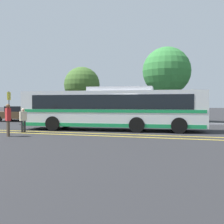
{
  "coord_description": "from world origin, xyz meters",
  "views": [
    {
      "loc": [
        4.27,
        -17.5,
        1.85
      ],
      "look_at": [
        -0.83,
        0.04,
        1.28
      ],
      "focal_mm": 42.0,
      "sensor_mm": 36.0,
      "label": 1
    }
  ],
  "objects_px": {
    "transit_bus": "(112,108)",
    "parked_car_0": "(16,114)",
    "parked_car_2": "(129,116)",
    "pedestrian_1": "(23,119)",
    "tree_1": "(167,71)",
    "pedestrian_0": "(8,118)",
    "parked_car_1": "(65,116)",
    "tree_2": "(82,85)",
    "bus_stop_sign": "(9,106)"
  },
  "relations": [
    {
      "from": "parked_car_0",
      "to": "bus_stop_sign",
      "type": "relative_size",
      "value": 1.63
    },
    {
      "from": "pedestrian_0",
      "to": "tree_1",
      "type": "distance_m",
      "value": 17.11
    },
    {
      "from": "pedestrian_1",
      "to": "tree_1",
      "type": "bearing_deg",
      "value": 5.78
    },
    {
      "from": "parked_car_0",
      "to": "pedestrian_0",
      "type": "relative_size",
      "value": 2.42
    },
    {
      "from": "parked_car_0",
      "to": "pedestrian_0",
      "type": "height_order",
      "value": "pedestrian_0"
    },
    {
      "from": "parked_car_2",
      "to": "parked_car_1",
      "type": "bearing_deg",
      "value": 83.26
    },
    {
      "from": "tree_1",
      "to": "transit_bus",
      "type": "bearing_deg",
      "value": -106.85
    },
    {
      "from": "tree_2",
      "to": "parked_car_2",
      "type": "bearing_deg",
      "value": -40.17
    },
    {
      "from": "pedestrian_0",
      "to": "pedestrian_1",
      "type": "relative_size",
      "value": 1.19
    },
    {
      "from": "parked_car_0",
      "to": "tree_1",
      "type": "relative_size",
      "value": 0.58
    },
    {
      "from": "transit_bus",
      "to": "bus_stop_sign",
      "type": "bearing_deg",
      "value": 100.2
    },
    {
      "from": "parked_car_2",
      "to": "pedestrian_0",
      "type": "bearing_deg",
      "value": 152.72
    },
    {
      "from": "parked_car_2",
      "to": "pedestrian_1",
      "type": "distance_m",
      "value": 10.07
    },
    {
      "from": "parked_car_0",
      "to": "bus_stop_sign",
      "type": "bearing_deg",
      "value": -150.49
    },
    {
      "from": "transit_bus",
      "to": "parked_car_1",
      "type": "distance_m",
      "value": 8.99
    },
    {
      "from": "parked_car_0",
      "to": "pedestrian_1",
      "type": "relative_size",
      "value": 2.87
    },
    {
      "from": "tree_2",
      "to": "tree_1",
      "type": "bearing_deg",
      "value": -11.31
    },
    {
      "from": "parked_car_0",
      "to": "parked_car_1",
      "type": "height_order",
      "value": "parked_car_0"
    },
    {
      "from": "parked_car_1",
      "to": "tree_1",
      "type": "bearing_deg",
      "value": 112.73
    },
    {
      "from": "pedestrian_0",
      "to": "pedestrian_1",
      "type": "distance_m",
      "value": 2.11
    },
    {
      "from": "parked_car_2",
      "to": "pedestrian_1",
      "type": "bearing_deg",
      "value": 145.77
    },
    {
      "from": "transit_bus",
      "to": "pedestrian_0",
      "type": "bearing_deg",
      "value": 132.45
    },
    {
      "from": "parked_car_0",
      "to": "tree_2",
      "type": "height_order",
      "value": "tree_2"
    },
    {
      "from": "pedestrian_0",
      "to": "parked_car_0",
      "type": "bearing_deg",
      "value": -17.49
    },
    {
      "from": "tree_1",
      "to": "tree_2",
      "type": "height_order",
      "value": "tree_1"
    },
    {
      "from": "parked_car_2",
      "to": "tree_1",
      "type": "height_order",
      "value": "tree_1"
    },
    {
      "from": "parked_car_0",
      "to": "pedestrian_0",
      "type": "distance_m",
      "value": 13.51
    },
    {
      "from": "parked_car_2",
      "to": "pedestrian_0",
      "type": "xyz_separation_m",
      "value": [
        -4.58,
        -10.78,
        0.28
      ]
    },
    {
      "from": "transit_bus",
      "to": "parked_car_0",
      "type": "height_order",
      "value": "transit_bus"
    },
    {
      "from": "parked_car_1",
      "to": "bus_stop_sign",
      "type": "height_order",
      "value": "bus_stop_sign"
    },
    {
      "from": "pedestrian_1",
      "to": "parked_car_2",
      "type": "bearing_deg",
      "value": 8.23
    },
    {
      "from": "parked_car_1",
      "to": "bus_stop_sign",
      "type": "relative_size",
      "value": 1.65
    },
    {
      "from": "parked_car_2",
      "to": "pedestrian_1",
      "type": "relative_size",
      "value": 2.82
    },
    {
      "from": "parked_car_0",
      "to": "tree_1",
      "type": "xyz_separation_m",
      "value": [
        15.3,
        3.66,
        4.38
      ]
    },
    {
      "from": "transit_bus",
      "to": "bus_stop_sign",
      "type": "xyz_separation_m",
      "value": [
        -7.04,
        -1.87,
        0.15
      ]
    },
    {
      "from": "parked_car_1",
      "to": "tree_2",
      "type": "xyz_separation_m",
      "value": [
        -0.6,
        5.73,
        3.46
      ]
    },
    {
      "from": "parked_car_2",
      "to": "pedestrian_1",
      "type": "xyz_separation_m",
      "value": [
        -5.03,
        -8.73,
        0.1
      ]
    },
    {
      "from": "pedestrian_0",
      "to": "tree_2",
      "type": "relative_size",
      "value": 0.29
    },
    {
      "from": "pedestrian_0",
      "to": "parked_car_2",
      "type": "bearing_deg",
      "value": -75.2
    },
    {
      "from": "transit_bus",
      "to": "tree_2",
      "type": "height_order",
      "value": "tree_2"
    },
    {
      "from": "parked_car_0",
      "to": "bus_stop_sign",
      "type": "xyz_separation_m",
      "value": [
        5.31,
        -7.95,
        0.92
      ]
    },
    {
      "from": "parked_car_1",
      "to": "pedestrian_1",
      "type": "relative_size",
      "value": 2.9
    },
    {
      "from": "pedestrian_0",
      "to": "bus_stop_sign",
      "type": "relative_size",
      "value": 0.68
    },
    {
      "from": "parked_car_1",
      "to": "pedestrian_0",
      "type": "relative_size",
      "value": 2.45
    },
    {
      "from": "parked_car_0",
      "to": "parked_car_1",
      "type": "relative_size",
      "value": 0.99
    },
    {
      "from": "transit_bus",
      "to": "bus_stop_sign",
      "type": "distance_m",
      "value": 7.29
    },
    {
      "from": "parked_car_2",
      "to": "bus_stop_sign",
      "type": "distance_m",
      "value": 10.36
    },
    {
      "from": "pedestrian_1",
      "to": "tree_2",
      "type": "relative_size",
      "value": 0.25
    },
    {
      "from": "pedestrian_1",
      "to": "bus_stop_sign",
      "type": "height_order",
      "value": "bus_stop_sign"
    },
    {
      "from": "bus_stop_sign",
      "to": "parked_car_0",
      "type": "bearing_deg",
      "value": 29.09
    }
  ]
}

